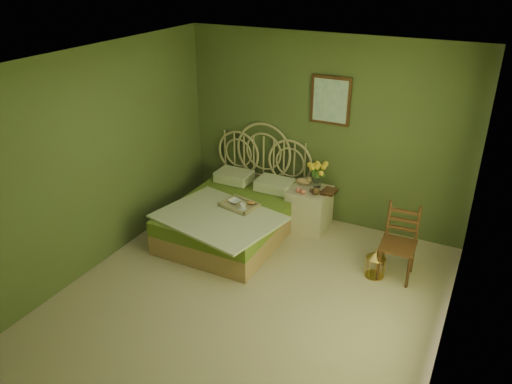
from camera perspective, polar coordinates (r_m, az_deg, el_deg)
The scene contains 14 objects.
floor at distance 5.64m, azimuth -1.10°, elevation -12.55°, with size 4.50×4.50×0.00m, color tan.
ceiling at distance 4.52m, azimuth -1.38°, elevation 14.30°, with size 4.50×4.50×0.00m, color silver.
wall_back at distance 6.86m, azimuth 7.69°, elevation 6.83°, with size 4.00×4.00×0.00m, color #4A5C30.
wall_left at distance 6.07m, azimuth -18.17°, elevation 3.19°, with size 4.50×4.50×0.00m, color #4A5C30.
wall_right at distance 4.48m, azimuth 22.13°, elevation -5.73°, with size 4.50×4.50×0.00m, color #4A5C30.
wall_art at distance 6.68m, azimuth 8.51°, elevation 10.30°, with size 0.54×0.04×0.64m.
bed at distance 6.78m, azimuth -2.50°, elevation -2.52°, with size 1.66×2.11×1.30m.
nightstand at distance 6.93m, azimuth 6.17°, elevation -1.35°, with size 0.53×0.53×1.01m.
chair at distance 6.07m, azimuth 16.16°, elevation -5.00°, with size 0.41×0.41×0.89m.
birdcage at distance 6.12m, azimuth 13.48°, elevation -7.99°, with size 0.23×0.23×0.35m.
book_lower at distance 6.78m, azimuth 7.67°, elevation 0.14°, with size 0.18×0.24×0.02m, color #381E0F.
book_upper at distance 6.77m, azimuth 7.68°, elevation 0.29°, with size 0.18×0.24×0.02m, color #472819.
cereal_bowl at distance 6.60m, azimuth -2.46°, elevation -1.07°, with size 0.16×0.16×0.04m, color white.
coffee_cup at distance 6.42m, azimuth -1.54°, elevation -1.64°, with size 0.08×0.08×0.08m, color white.
Camera 1 is at (2.10, -3.90, 3.49)m, focal length 35.00 mm.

